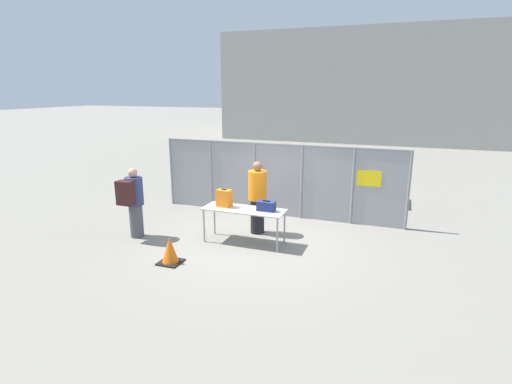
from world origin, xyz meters
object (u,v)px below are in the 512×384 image
(suitcase_navy, at_px, (266,206))
(security_worker_near, at_px, (257,197))
(traveler_hooded, at_px, (133,200))
(utility_trailer, at_px, (353,188))
(traffic_cone, at_px, (170,251))
(suitcase_orange, at_px, (224,198))
(inspection_table, at_px, (244,212))

(suitcase_navy, xyz_separation_m, security_worker_near, (-0.46, 0.68, -0.00))
(traveler_hooded, distance_m, utility_trailer, 6.75)
(security_worker_near, relative_size, traffic_cone, 3.17)
(traveler_hooded, bearing_deg, suitcase_orange, 26.38)
(inspection_table, bearing_deg, suitcase_navy, 4.93)
(inspection_table, xyz_separation_m, traffic_cone, (-0.97, -1.54, -0.48))
(suitcase_orange, xyz_separation_m, traveler_hooded, (-2.03, -0.60, -0.09))
(utility_trailer, xyz_separation_m, traffic_cone, (-2.81, -6.08, -0.12))
(inspection_table, xyz_separation_m, suitcase_navy, (0.51, 0.04, 0.18))
(suitcase_orange, distance_m, traffic_cone, 1.79)
(suitcase_orange, relative_size, traffic_cone, 0.75)
(traveler_hooded, relative_size, traffic_cone, 2.98)
(suitcase_orange, relative_size, suitcase_navy, 1.03)
(suitcase_orange, bearing_deg, traffic_cone, -107.21)
(inspection_table, height_order, traffic_cone, inspection_table)
(inspection_table, xyz_separation_m, utility_trailer, (1.84, 4.54, -0.35))
(traveler_hooded, distance_m, traffic_cone, 1.93)
(suitcase_navy, relative_size, traffic_cone, 0.72)
(utility_trailer, bearing_deg, inspection_table, -112.04)
(inspection_table, xyz_separation_m, traveler_hooded, (-2.52, -0.58, 0.17))
(suitcase_orange, relative_size, security_worker_near, 0.24)
(inspection_table, bearing_deg, utility_trailer, 67.96)
(suitcase_orange, height_order, suitcase_navy, suitcase_orange)
(inspection_table, relative_size, suitcase_navy, 4.67)
(inspection_table, relative_size, suitcase_orange, 4.51)
(traveler_hooded, bearing_deg, inspection_table, 22.74)
(inspection_table, relative_size, traveler_hooded, 1.13)
(suitcase_navy, height_order, traveler_hooded, traveler_hooded)
(traveler_hooded, xyz_separation_m, utility_trailer, (4.36, 5.12, -0.53))
(traffic_cone, bearing_deg, suitcase_navy, 46.77)
(inspection_table, bearing_deg, traveler_hooded, -167.06)
(utility_trailer, distance_m, traffic_cone, 6.70)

